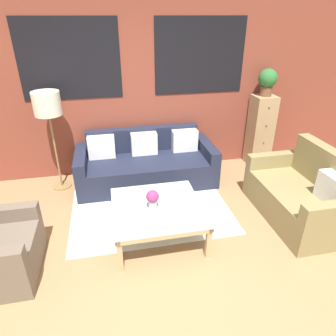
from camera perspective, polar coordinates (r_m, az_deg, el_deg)
ground_plane at (r=3.27m, az=0.88°, el=-19.11°), size 16.00×16.00×0.00m
wall_back_brick at (r=4.76m, az=-5.66°, el=15.51°), size 8.40×0.09×2.80m
rug at (r=4.17m, az=-3.42°, el=-7.37°), size 2.09×1.62×0.00m
couch_dark at (r=4.67m, az=-4.20°, el=0.72°), size 2.08×0.88×0.78m
settee_vintage at (r=4.18m, az=24.13°, el=-4.87°), size 0.80×1.41×0.92m
coffee_table at (r=3.48m, az=-2.06°, el=-8.04°), size 1.01×1.01×0.41m
floor_lamp at (r=4.45m, az=-21.96°, el=10.63°), size 0.37×0.37×1.46m
drawer_cabinet at (r=5.36m, az=17.12°, el=6.76°), size 0.36×0.36×1.20m
potted_plant at (r=5.14m, az=18.43°, el=15.55°), size 0.29×0.29×0.42m
flower_vase at (r=3.35m, az=-2.96°, el=-5.81°), size 0.14×0.14×0.23m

